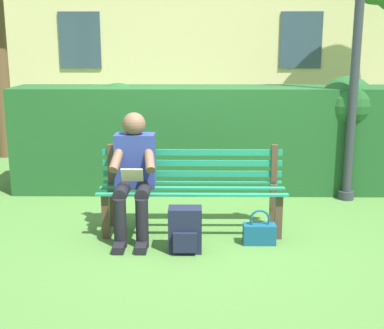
# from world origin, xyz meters

# --- Properties ---
(ground) EXTENTS (60.00, 60.00, 0.00)m
(ground) POSITION_xyz_m (0.00, 0.00, 0.00)
(ground) COLOR #477533
(park_bench) EXTENTS (1.80, 0.50, 0.84)m
(park_bench) POSITION_xyz_m (0.00, -0.08, 0.44)
(park_bench) COLOR #4C3828
(park_bench) RESTS_ON ground
(person_seated) EXTENTS (0.44, 0.73, 1.19)m
(person_seated) POSITION_xyz_m (0.55, 0.10, 0.63)
(person_seated) COLOR navy
(person_seated) RESTS_ON ground
(hedge_backdrop) EXTENTS (5.09, 0.83, 1.44)m
(hedge_backdrop) POSITION_xyz_m (-0.36, -1.55, 0.69)
(hedge_backdrop) COLOR #1E5123
(hedge_backdrop) RESTS_ON ground
(backpack) EXTENTS (0.30, 0.26, 0.41)m
(backpack) POSITION_xyz_m (0.06, 0.49, 0.20)
(backpack) COLOR #191E33
(backpack) RESTS_ON ground
(handbag) EXTENTS (0.30, 0.14, 0.33)m
(handbag) POSITION_xyz_m (-0.63, 0.31, 0.11)
(handbag) COLOR navy
(handbag) RESTS_ON ground
(lamp_post) EXTENTS (0.28, 0.28, 3.44)m
(lamp_post) POSITION_xyz_m (-1.83, -1.11, 2.13)
(lamp_post) COLOR #2D3338
(lamp_post) RESTS_ON ground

